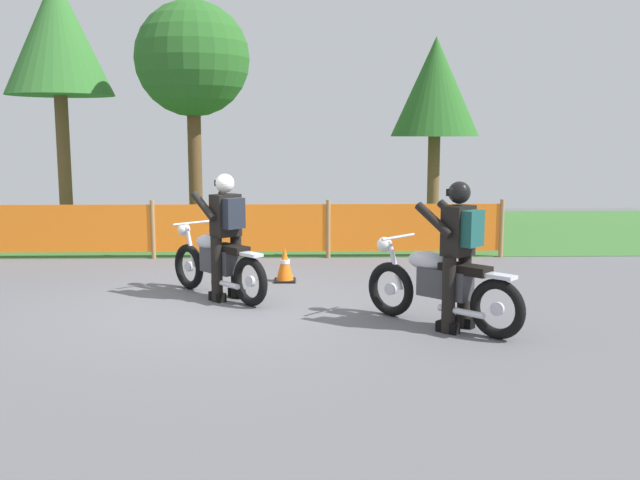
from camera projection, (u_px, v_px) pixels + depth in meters
name	position (u px, v px, depth m)	size (l,w,h in m)	color
ground	(218.00, 306.00, 9.24)	(24.00, 24.00, 0.02)	#5B5B60
grass_verge	(255.00, 230.00, 16.49)	(24.00, 7.60, 0.01)	#386B2D
barrier_fence	(241.00, 228.00, 12.65)	(9.46, 0.08, 1.05)	#997547
tree_leftmost	(58.00, 37.00, 14.90)	(2.25, 2.25, 5.52)	brown
tree_near_left	(192.00, 61.00, 14.37)	(2.32, 2.32, 4.88)	brown
tree_near_right	(435.00, 88.00, 16.33)	(2.04, 2.04, 4.42)	brown
motorcycle_lead	(217.00, 263.00, 9.64)	(1.47, 1.61, 0.98)	black
motorcycle_trailing	(440.00, 285.00, 8.15)	(1.58, 1.57, 1.00)	black
rider_lead	(226.00, 229.00, 9.41)	(0.75, 0.77, 1.69)	black
rider_trailing	(458.00, 247.00, 7.93)	(0.77, 0.76, 1.69)	black
traffic_cone	(285.00, 265.00, 10.68)	(0.32, 0.32, 0.53)	black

